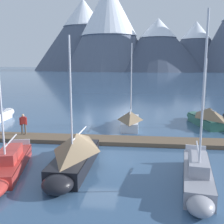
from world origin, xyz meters
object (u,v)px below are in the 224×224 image
(sailboat_end_of_dock, at_px, (206,117))
(sailboat_mid_dock_starboard, at_px, (75,153))
(sailboat_outer_slip, at_px, (198,176))
(person_on_dock, at_px, (23,123))
(sailboat_far_berth, at_px, (131,119))
(sailboat_mid_dock_port, at_px, (8,165))

(sailboat_end_of_dock, bearing_deg, sailboat_mid_dock_starboard, -127.51)
(sailboat_outer_slip, height_order, sailboat_end_of_dock, sailboat_outer_slip)
(sailboat_mid_dock_starboard, xyz_separation_m, sailboat_end_of_dock, (9.61, 12.52, -0.09))
(sailboat_mid_dock_starboard, height_order, person_on_dock, sailboat_mid_dock_starboard)
(sailboat_mid_dock_starboard, relative_size, sailboat_far_berth, 0.95)
(sailboat_mid_dock_port, height_order, sailboat_end_of_dock, sailboat_mid_dock_port)
(sailboat_outer_slip, relative_size, person_on_dock, 4.93)
(sailboat_far_berth, distance_m, sailboat_end_of_dock, 7.48)
(sailboat_far_berth, bearing_deg, sailboat_outer_slip, -70.33)
(sailboat_mid_dock_starboard, bearing_deg, sailboat_outer_slip, -10.72)
(sailboat_mid_dock_port, bearing_deg, sailboat_outer_slip, 0.01)
(sailboat_end_of_dock, relative_size, person_on_dock, 3.86)
(sailboat_far_berth, relative_size, sailboat_end_of_dock, 1.20)
(sailboat_mid_dock_starboard, distance_m, sailboat_outer_slip, 6.76)
(sailboat_mid_dock_port, height_order, sailboat_mid_dock_starboard, sailboat_mid_dock_port)
(sailboat_outer_slip, bearing_deg, sailboat_end_of_dock, 77.79)
(sailboat_far_berth, xyz_separation_m, sailboat_outer_slip, (4.28, -11.99, -0.19))
(sailboat_mid_dock_starboard, relative_size, person_on_dock, 4.41)
(sailboat_mid_dock_port, bearing_deg, sailboat_end_of_dock, 46.60)
(sailboat_mid_dock_port, relative_size, sailboat_outer_slip, 0.95)
(sailboat_end_of_dock, height_order, person_on_dock, sailboat_end_of_dock)
(sailboat_mid_dock_port, distance_m, sailboat_mid_dock_starboard, 3.66)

